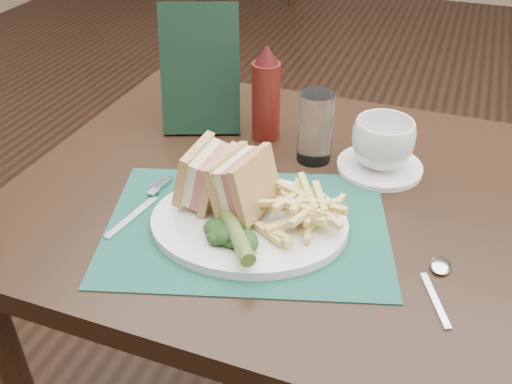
{
  "coord_description": "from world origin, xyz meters",
  "views": [
    {
      "loc": [
        0.23,
        -1.27,
        1.29
      ],
      "look_at": [
        -0.02,
        -0.6,
        0.8
      ],
      "focal_mm": 40.0,
      "sensor_mm": 36.0,
      "label": 1
    }
  ],
  "objects_px": {
    "coffee_cup": "(383,143)",
    "drinking_glass": "(315,127)",
    "plate": "(249,223)",
    "check_presenter": "(200,70)",
    "sandwich_half_a": "(193,172)",
    "placemat": "(247,226)",
    "table_main": "(281,337)",
    "sandwich_half_b": "(232,180)",
    "ketchup_bottle": "(266,93)",
    "saucer": "(379,167)"
  },
  "relations": [
    {
      "from": "table_main",
      "to": "saucer",
      "type": "distance_m",
      "value": 0.42
    },
    {
      "from": "ketchup_bottle",
      "to": "plate",
      "type": "bearing_deg",
      "value": -75.34
    },
    {
      "from": "sandwich_half_a",
      "to": "check_presenter",
      "type": "xyz_separation_m",
      "value": [
        -0.11,
        0.26,
        0.05
      ]
    },
    {
      "from": "ketchup_bottle",
      "to": "check_presenter",
      "type": "relative_size",
      "value": 0.76
    },
    {
      "from": "sandwich_half_b",
      "to": "ketchup_bottle",
      "type": "xyz_separation_m",
      "value": [
        -0.04,
        0.26,
        0.02
      ]
    },
    {
      "from": "coffee_cup",
      "to": "drinking_glass",
      "type": "height_order",
      "value": "drinking_glass"
    },
    {
      "from": "table_main",
      "to": "sandwich_half_b",
      "type": "xyz_separation_m",
      "value": [
        -0.05,
        -0.11,
        0.44
      ]
    },
    {
      "from": "saucer",
      "to": "coffee_cup",
      "type": "relative_size",
      "value": 1.38
    },
    {
      "from": "placemat",
      "to": "sandwich_half_b",
      "type": "relative_size",
      "value": 4.24
    },
    {
      "from": "sandwich_half_a",
      "to": "sandwich_half_b",
      "type": "height_order",
      "value": "sandwich_half_b"
    },
    {
      "from": "placemat",
      "to": "check_presenter",
      "type": "height_order",
      "value": "check_presenter"
    },
    {
      "from": "drinking_glass",
      "to": "check_presenter",
      "type": "relative_size",
      "value": 0.53
    },
    {
      "from": "table_main",
      "to": "sandwich_half_b",
      "type": "distance_m",
      "value": 0.46
    },
    {
      "from": "coffee_cup",
      "to": "plate",
      "type": "bearing_deg",
      "value": -123.24
    },
    {
      "from": "ketchup_bottle",
      "to": "sandwich_half_a",
      "type": "bearing_deg",
      "value": -96.12
    },
    {
      "from": "table_main",
      "to": "drinking_glass",
      "type": "height_order",
      "value": "drinking_glass"
    },
    {
      "from": "drinking_glass",
      "to": "check_presenter",
      "type": "bearing_deg",
      "value": 168.76
    },
    {
      "from": "table_main",
      "to": "sandwich_half_a",
      "type": "distance_m",
      "value": 0.47
    },
    {
      "from": "coffee_cup",
      "to": "drinking_glass",
      "type": "relative_size",
      "value": 0.83
    },
    {
      "from": "sandwich_half_a",
      "to": "check_presenter",
      "type": "relative_size",
      "value": 0.39
    },
    {
      "from": "sandwich_half_b",
      "to": "coffee_cup",
      "type": "xyz_separation_m",
      "value": [
        0.19,
        0.22,
        -0.02
      ]
    },
    {
      "from": "plate",
      "to": "ketchup_bottle",
      "type": "distance_m",
      "value": 0.3
    },
    {
      "from": "plate",
      "to": "check_presenter",
      "type": "bearing_deg",
      "value": 113.56
    },
    {
      "from": "sandwich_half_b",
      "to": "saucer",
      "type": "relative_size",
      "value": 0.67
    },
    {
      "from": "plate",
      "to": "coffee_cup",
      "type": "height_order",
      "value": "coffee_cup"
    },
    {
      "from": "saucer",
      "to": "plate",
      "type": "bearing_deg",
      "value": -123.24
    },
    {
      "from": "plate",
      "to": "sandwich_half_a",
      "type": "distance_m",
      "value": 0.12
    },
    {
      "from": "plate",
      "to": "drinking_glass",
      "type": "relative_size",
      "value": 2.31
    },
    {
      "from": "plate",
      "to": "sandwich_half_a",
      "type": "bearing_deg",
      "value": 154.52
    },
    {
      "from": "drinking_glass",
      "to": "check_presenter",
      "type": "height_order",
      "value": "check_presenter"
    },
    {
      "from": "table_main",
      "to": "coffee_cup",
      "type": "distance_m",
      "value": 0.46
    },
    {
      "from": "plate",
      "to": "coffee_cup",
      "type": "relative_size",
      "value": 2.77
    },
    {
      "from": "check_presenter",
      "to": "saucer",
      "type": "bearing_deg",
      "value": -27.73
    },
    {
      "from": "coffee_cup",
      "to": "ketchup_bottle",
      "type": "xyz_separation_m",
      "value": [
        -0.23,
        0.04,
        0.04
      ]
    },
    {
      "from": "sandwich_half_a",
      "to": "check_presenter",
      "type": "bearing_deg",
      "value": 112.86
    },
    {
      "from": "table_main",
      "to": "sandwich_half_b",
      "type": "height_order",
      "value": "sandwich_half_b"
    },
    {
      "from": "drinking_glass",
      "to": "table_main",
      "type": "bearing_deg",
      "value": -99.68
    },
    {
      "from": "plate",
      "to": "sandwich_half_a",
      "type": "xyz_separation_m",
      "value": [
        -0.1,
        0.02,
        0.06
      ]
    },
    {
      "from": "sandwich_half_a",
      "to": "table_main",
      "type": "bearing_deg",
      "value": 41.89
    },
    {
      "from": "sandwich_half_b",
      "to": "check_presenter",
      "type": "relative_size",
      "value": 0.41
    },
    {
      "from": "table_main",
      "to": "ketchup_bottle",
      "type": "xyz_separation_m",
      "value": [
        -0.09,
        0.15,
        0.47
      ]
    },
    {
      "from": "saucer",
      "to": "ketchup_bottle",
      "type": "relative_size",
      "value": 0.81
    },
    {
      "from": "sandwich_half_a",
      "to": "sandwich_half_b",
      "type": "distance_m",
      "value": 0.07
    },
    {
      "from": "table_main",
      "to": "ketchup_bottle",
      "type": "relative_size",
      "value": 4.84
    },
    {
      "from": "table_main",
      "to": "placemat",
      "type": "bearing_deg",
      "value": -100.33
    },
    {
      "from": "sandwich_half_b",
      "to": "saucer",
      "type": "distance_m",
      "value": 0.3
    },
    {
      "from": "sandwich_half_b",
      "to": "drinking_glass",
      "type": "xyz_separation_m",
      "value": [
        0.07,
        0.21,
        -0.0
      ]
    },
    {
      "from": "sandwich_half_a",
      "to": "placemat",
      "type": "bearing_deg",
      "value": -11.81
    },
    {
      "from": "drinking_glass",
      "to": "plate",
      "type": "bearing_deg",
      "value": -99.05
    },
    {
      "from": "placemat",
      "to": "coffee_cup",
      "type": "relative_size",
      "value": 3.95
    }
  ]
}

